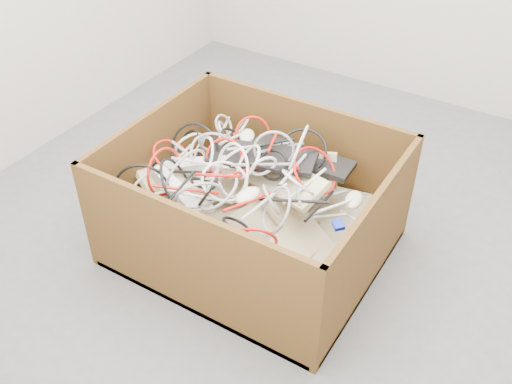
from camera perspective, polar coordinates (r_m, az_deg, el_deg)
The scene contains 8 objects.
ground at distance 2.79m, azimuth 3.45°, elevation -2.93°, with size 3.00×3.00×0.00m, color #525154.
cardboard_box at distance 2.57m, azimuth -0.50°, elevation -2.91°, with size 1.08×0.90×0.53m.
keyboard_pile at distance 2.50m, azimuth -0.41°, elevation -0.06°, with size 1.03×0.79×0.36m.
mice_scatter at distance 2.40m, azimuth -1.10°, elevation 0.18°, with size 0.84×0.69×0.19m.
power_strip_left at distance 2.54m, azimuth -6.04°, elevation 2.65°, with size 0.29×0.05×0.04m, color white.
power_strip_right at distance 2.43m, azimuth -7.63°, elevation 0.02°, with size 0.30×0.06×0.04m, color white.
vga_plug at distance 2.27m, azimuth 7.96°, elevation -3.16°, with size 0.04×0.04×0.02m, color #0B1AAF.
cable_tangle at distance 2.44m, azimuth -3.14°, elevation 2.22°, with size 0.99×0.77×0.43m.
Camera 1 is at (0.96, -1.87, 1.83)m, focal length 41.43 mm.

